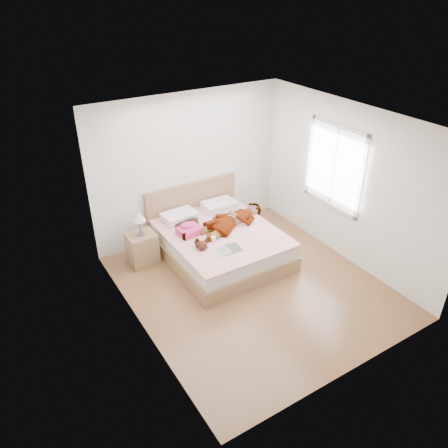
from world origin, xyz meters
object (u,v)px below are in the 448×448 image
object	(u,v)px
woman	(227,220)
bed	(218,241)
coffee_mug	(214,239)
nightstand	(142,246)
towel	(189,230)
plush_toy	(201,245)
magazine	(229,249)
phone	(190,214)

from	to	relation	value
woman	bed	xyz separation A→B (m)	(-0.20, -0.02, -0.35)
coffee_mug	nightstand	size ratio (longest dim) A/B	0.12
bed	towel	distance (m)	0.59
towel	plush_toy	xyz separation A→B (m)	(-0.05, -0.50, -0.01)
plush_toy	magazine	bearing A→B (deg)	-36.14
woman	coffee_mug	world-z (taller)	woman
woman	bed	world-z (taller)	bed
magazine	plush_toy	size ratio (longest dim) A/B	1.60
coffee_mug	plush_toy	xyz separation A→B (m)	(-0.28, -0.09, 0.03)
magazine	nightstand	world-z (taller)	nightstand
bed	plush_toy	xyz separation A→B (m)	(-0.53, -0.37, 0.31)
phone	bed	xyz separation A→B (m)	(0.30, -0.42, -0.42)
towel	bed	bearing A→B (deg)	-14.90
coffee_mug	nightstand	bearing A→B (deg)	141.63
phone	bed	distance (m)	0.67
coffee_mug	magazine	bearing A→B (deg)	-77.74
bed	towel	size ratio (longest dim) A/B	5.10
woman	nightstand	size ratio (longest dim) A/B	1.75
magazine	coffee_mug	world-z (taller)	coffee_mug
towel	plush_toy	bearing A→B (deg)	-95.96
bed	coffee_mug	world-z (taller)	bed
magazine	plush_toy	world-z (taller)	plush_toy
towel	woman	bearing A→B (deg)	-9.05
towel	magazine	world-z (taller)	towel
phone	magazine	size ratio (longest dim) A/B	0.23
woman	nightstand	xyz separation A→B (m)	(-1.38, 0.44, -0.31)
magazine	nightstand	bearing A→B (deg)	132.94
bed	phone	bearing A→B (deg)	125.95
towel	magazine	distance (m)	0.82
bed	magazine	size ratio (longest dim) A/B	4.93
bed	magazine	world-z (taller)	bed
woman	towel	distance (m)	0.69
bed	coffee_mug	xyz separation A→B (m)	(-0.26, -0.28, 0.28)
magazine	coffee_mug	distance (m)	0.35
nightstand	magazine	bearing A→B (deg)	-47.06
nightstand	phone	bearing A→B (deg)	-2.42
coffee_mug	bed	bearing A→B (deg)	47.82
phone	towel	xyz separation A→B (m)	(-0.18, -0.29, -0.11)
bed	towel	xyz separation A→B (m)	(-0.48, 0.13, 0.31)
plush_toy	nightstand	size ratio (longest dim) A/B	0.27
woman	nightstand	distance (m)	1.48
towel	magazine	bearing A→B (deg)	-68.23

